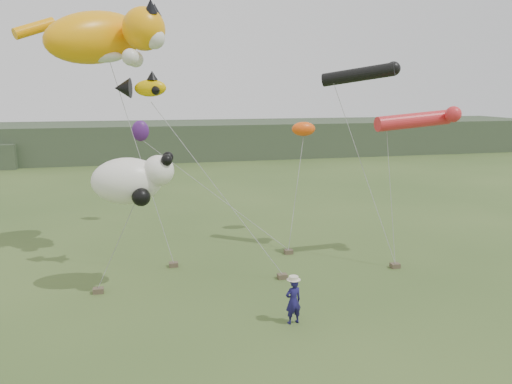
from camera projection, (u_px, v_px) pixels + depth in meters
ground at (314, 319)px, 17.26m from camera, size 120.00×120.00×0.00m
headland at (159, 141)px, 58.76m from camera, size 90.00×13.00×4.00m
festival_attendant at (293, 301)px, 16.80m from camera, size 0.65×0.49×1.60m
sandbag_anchors at (252, 269)px, 21.83m from camera, size 13.09×3.37×0.20m
cat_kite at (107, 36)px, 21.74m from camera, size 6.54×4.84×2.99m
fish_kite at (140, 87)px, 19.95m from camera, size 2.15×1.44×1.09m
tube_kites at (395, 99)px, 22.47m from camera, size 5.52×3.73×3.08m
panda_kite at (132, 180)px, 18.79m from camera, size 3.09×2.00×1.92m
misc_kites at (216, 130)px, 27.39m from camera, size 9.51×4.79×1.23m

